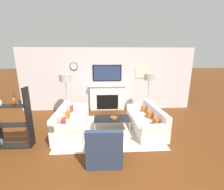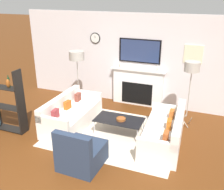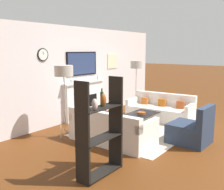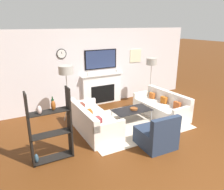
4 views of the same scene
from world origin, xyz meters
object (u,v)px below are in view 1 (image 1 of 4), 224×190
couch_left (71,123)px  armchair (105,149)px  floor_lamp_left (65,78)px  couch_right (146,121)px  decorative_bowl (114,118)px  coffee_table (112,119)px  floor_lamp_right (149,78)px  shelf_unit (12,119)px

couch_left → armchair: bearing=-54.0°
floor_lamp_left → couch_right: bearing=-21.3°
couch_left → decorative_bowl: couch_left is taller
armchair → coffee_table: bearing=80.4°
armchair → coffee_table: 1.51m
couch_right → coffee_table: couch_right is taller
floor_lamp_right → shelf_unit: floor_lamp_right is taller
couch_left → floor_lamp_right: floor_lamp_right is taller
decorative_bowl → shelf_unit: shelf_unit is taller
couch_right → coffee_table: 1.13m
floor_lamp_right → shelf_unit: bearing=-155.6°
floor_lamp_left → couch_left: bearing=-71.8°
couch_left → floor_lamp_left: bearing=108.2°
armchair → floor_lamp_right: (1.72, 2.52, 1.26)m
floor_lamp_left → shelf_unit: (-0.96, -1.85, -0.78)m
floor_lamp_left → decorative_bowl: bearing=-31.8°
decorative_bowl → floor_lamp_left: 2.31m
floor_lamp_left → floor_lamp_right: 3.12m
couch_left → floor_lamp_right: size_ratio=1.11×
floor_lamp_left → floor_lamp_right: bearing=0.0°
coffee_table → shelf_unit: (-2.61, -0.82, 0.41)m
couch_left → decorative_bowl: (1.35, 0.03, 0.13)m
decorative_bowl → floor_lamp_left: floor_lamp_left is taller
decorative_bowl → floor_lamp_right: size_ratio=0.13×
armchair → decorative_bowl: 1.50m
couch_right → couch_left: bearing=-179.9°
coffee_table → shelf_unit: 2.77m
armchair → coffee_table: size_ratio=0.75×
coffee_table → decorative_bowl: bearing=-25.6°
couch_left → couch_right: bearing=0.1°
coffee_table → shelf_unit: shelf_unit is taller
floor_lamp_left → shelf_unit: bearing=-117.3°
armchair → shelf_unit: 2.50m
armchair → shelf_unit: bearing=164.2°
coffee_table → floor_lamp_right: bearing=35.1°
armchair → couch_right: bearing=46.3°
couch_right → decorative_bowl: bearing=178.6°
couch_right → floor_lamp_left: 3.24m
shelf_unit → coffee_table: bearing=17.5°
couch_right → decorative_bowl: (-1.07, 0.03, 0.14)m
couch_right → floor_lamp_left: floor_lamp_left is taller
armchair → floor_lamp_right: 3.31m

